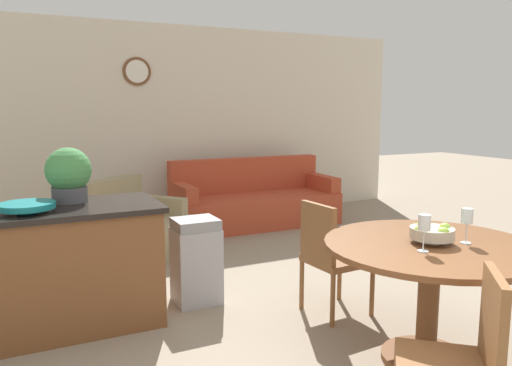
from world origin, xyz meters
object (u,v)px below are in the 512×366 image
Objects in this scene: teal_bowl at (27,206)px; armchair at (135,230)px; wine_glass_right at (467,217)px; kitchen_island at (62,267)px; trash_bin at (196,261)px; potted_plant at (69,174)px; couch at (254,202)px; dining_chair_far_side at (330,253)px; wine_glass_left at (424,224)px; dining_chair_near_left at (462,357)px; fruit_bowl at (432,233)px; dining_table at (430,271)px.

teal_bowl is 0.31× the size of armchair.
kitchen_island is at bearing 143.40° from wine_glass_right.
trash_bin is (-1.16, 1.64, -0.58)m from wine_glass_right.
potted_plant is at bearing -160.05° from armchair.
wine_glass_right reaches higher than couch.
dining_chair_far_side is 4.05× the size of wine_glass_left.
kitchen_island is 1.79m from armchair.
dining_chair_far_side is at bearing -19.49° from kitchen_island.
dining_chair_near_left is 1.26× the size of trash_bin.
kitchen_island is at bearing -137.61° from couch.
dining_table is at bearing 122.00° from fruit_bowl.
fruit_bowl reaches higher than dining_chair_far_side.
dining_chair_far_side is 2.18m from teal_bowl.
wine_glass_right is 4.01m from couch.
fruit_bowl is 0.66× the size of potted_plant.
trash_bin is 1.55m from armchair.
wine_glass_left is (-0.18, -0.11, 0.09)m from fruit_bowl.
kitchen_island reaches higher than armchair.
fruit_bowl is 3.93m from couch.
fruit_bowl is at bearing -41.74° from potted_plant.
dining_chair_far_side is at bearing 87.95° from wine_glass_left.
dining_chair_far_side is at bearing -14.98° from teal_bowl.
wine_glass_right is at bearing -7.88° from dining_chair_near_left.
dining_table is 1.47× the size of dining_chair_far_side.
dining_chair_near_left reaches higher than armchair.
armchair is (-1.14, 3.09, -0.55)m from fruit_bowl.
dining_table is 3.21× the size of potted_plant.
wine_glass_left is 2.50m from potted_plant.
potted_plant is (0.09, 0.17, 0.65)m from kitchen_island.
kitchen_island is at bearing 27.13° from teal_bowl.
teal_bowl is at bearing -109.43° from dining_chair_far_side.
couch reaches higher than armchair.
wine_glass_right reaches higher than fruit_bowl.
kitchen_island is at bearing 138.00° from wine_glass_left.
kitchen_island is (-1.85, 0.66, -0.04)m from dining_chair_far_side.
couch is (0.46, 3.93, -0.63)m from wine_glass_right.
armchair is at bearing 110.28° from dining_table.
trash_bin is at bearing 1.21° from kitchen_island.
wine_glass_left is at bearing -148.00° from fruit_bowl.
teal_bowl reaches higher than dining_chair_near_left.
kitchen_island is 3.43× the size of potted_plant.
dining_chair_near_left is at bearing -125.84° from dining_table.
teal_bowl is 1.36m from trash_bin.
wine_glass_left is (-0.18, -0.11, 0.33)m from dining_table.
wine_glass_left reaches higher than couch.
couch is at bearing 80.46° from dining_table.
dining_chair_near_left reaches higher than trash_bin.
dining_table is at bearing -111.11° from armchair.
dining_chair_near_left is 2.85m from potted_plant.
dining_table is 0.39m from wine_glass_right.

